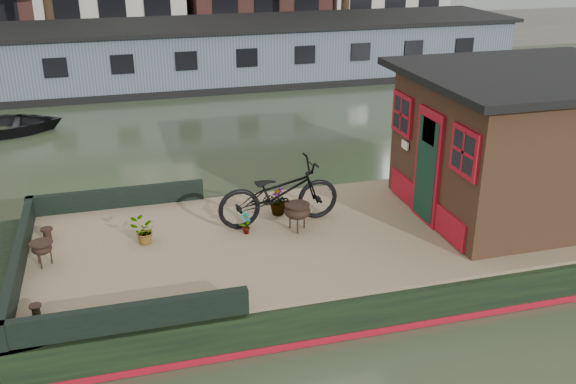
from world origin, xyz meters
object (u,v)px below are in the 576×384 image
object	(u,v)px
potted_plant_a	(246,223)
brazier_rear	(43,254)
brazier_front	(297,217)
bicycle	(279,193)
cabin	(525,141)

from	to	relation	value
potted_plant_a	brazier_rear	world-z (taller)	potted_plant_a
potted_plant_a	brazier_front	xyz separation A→B (m)	(0.83, -0.09, 0.04)
bicycle	brazier_rear	size ratio (longest dim) A/B	5.41
bicycle	brazier_front	bearing A→B (deg)	-151.36
brazier_front	bicycle	bearing A→B (deg)	121.45
cabin	bicycle	xyz separation A→B (m)	(-4.13, 0.55, -0.69)
potted_plant_a	brazier_front	world-z (taller)	brazier_front
bicycle	potted_plant_a	xyz separation A→B (m)	(-0.62, -0.26, -0.34)
bicycle	cabin	bearing A→B (deg)	-100.33
potted_plant_a	brazier_front	bearing A→B (deg)	-5.98
cabin	potted_plant_a	world-z (taller)	cabin
cabin	brazier_front	xyz separation A→B (m)	(-3.91, 0.19, -1.00)
bicycle	brazier_rear	world-z (taller)	bicycle
bicycle	potted_plant_a	distance (m)	0.75
cabin	brazier_rear	bearing A→B (deg)	179.61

